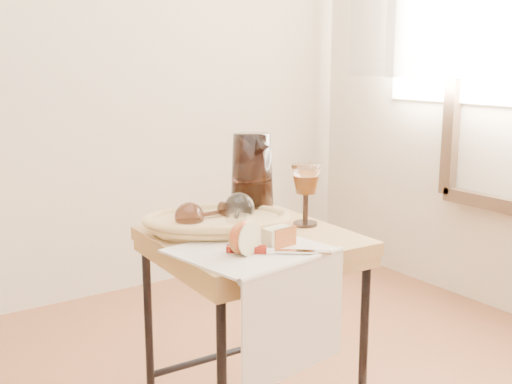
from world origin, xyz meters
TOP-DOWN VIEW (x-y plane):
  - side_table at (0.33, 0.41)m, footprint 0.51×0.51m
  - tea_towel at (0.24, 0.28)m, footprint 0.38×0.35m
  - bread_basket at (0.26, 0.48)m, footprint 0.43×0.37m
  - goblet_lying_a at (0.23, 0.49)m, footprint 0.13×0.08m
  - goblet_lying_b at (0.32, 0.45)m, footprint 0.15×0.16m
  - pitcher at (0.43, 0.55)m, footprint 0.22×0.28m
  - wine_goblet at (0.51, 0.40)m, footprint 0.10×0.10m
  - apple_half at (0.21, 0.26)m, footprint 0.10×0.07m
  - apple_wedge at (0.31, 0.27)m, footprint 0.07×0.05m
  - table_knife at (0.27, 0.22)m, footprint 0.21×0.17m

SIDE VIEW (x-z plane):
  - side_table at x=0.33m, z-range 0.00..0.63m
  - tea_towel at x=0.24m, z-range 0.63..0.64m
  - table_knife at x=0.27m, z-range 0.64..0.66m
  - bread_basket at x=0.26m, z-range 0.63..0.68m
  - apple_wedge at x=0.31m, z-range 0.64..0.69m
  - apple_half at x=0.21m, z-range 0.64..0.72m
  - goblet_lying_a at x=0.23m, z-range 0.64..0.72m
  - goblet_lying_b at x=0.32m, z-range 0.64..0.73m
  - wine_goblet at x=0.51m, z-range 0.63..0.81m
  - pitcher at x=0.43m, z-range 0.61..0.90m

